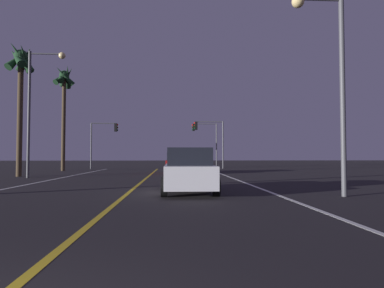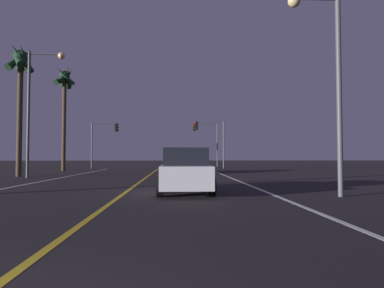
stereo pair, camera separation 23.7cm
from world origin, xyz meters
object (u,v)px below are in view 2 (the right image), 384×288
(traffic_light_far_right, at_px, (206,135))
(palm_tree_left_mid, at_px, (21,71))
(traffic_light_near_right, at_px, (209,133))
(car_ahead_far, at_px, (177,163))
(street_lamp_left_mid, at_px, (37,97))
(palm_tree_left_far, at_px, (65,87))
(traffic_light_near_left, at_px, (105,135))
(car_lead_same_lane, at_px, (185,171))
(street_lamp_right_near, at_px, (326,66))

(traffic_light_far_right, relative_size, palm_tree_left_mid, 0.60)
(traffic_light_near_right, bearing_deg, car_ahead_far, 69.33)
(street_lamp_left_mid, height_order, palm_tree_left_far, palm_tree_left_far)
(car_ahead_far, distance_m, traffic_light_far_right, 15.89)
(traffic_light_near_left, height_order, traffic_light_far_right, traffic_light_far_right)
(traffic_light_near_left, bearing_deg, traffic_light_far_right, 25.55)
(car_lead_same_lane, height_order, street_lamp_left_mid, street_lamp_left_mid)
(street_lamp_left_mid, distance_m, palm_tree_left_far, 10.39)
(traffic_light_near_right, height_order, palm_tree_left_mid, palm_tree_left_mid)
(palm_tree_left_far, bearing_deg, traffic_light_near_left, 58.33)
(street_lamp_right_near, bearing_deg, car_lead_same_lane, -17.54)
(street_lamp_left_mid, bearing_deg, traffic_light_near_right, 48.81)
(traffic_light_far_right, bearing_deg, palm_tree_left_mid, 52.12)
(traffic_light_near_left, bearing_deg, traffic_light_near_right, 0.00)
(street_lamp_left_mid, relative_size, palm_tree_left_mid, 0.89)
(traffic_light_near_right, bearing_deg, palm_tree_left_mid, 42.34)
(traffic_light_near_left, bearing_deg, palm_tree_left_far, -121.67)
(traffic_light_near_left, bearing_deg, street_lamp_left_mid, -95.07)
(traffic_light_near_left, distance_m, palm_tree_left_mid, 13.95)
(palm_tree_left_mid, bearing_deg, car_lead_same_lane, -43.12)
(traffic_light_near_right, distance_m, traffic_light_far_right, 5.50)
(street_lamp_left_mid, bearing_deg, traffic_light_near_left, 84.93)
(traffic_light_near_right, relative_size, palm_tree_left_mid, 0.57)
(street_lamp_right_near, xyz_separation_m, street_lamp_left_mid, (-14.25, 10.55, 0.66))
(traffic_light_near_right, height_order, palm_tree_left_far, palm_tree_left_far)
(car_lead_same_lane, height_order, palm_tree_left_far, palm_tree_left_far)
(car_lead_same_lane, bearing_deg, palm_tree_left_mid, 46.88)
(street_lamp_right_near, distance_m, palm_tree_left_mid, 20.12)
(car_lead_same_lane, distance_m, street_lamp_left_mid, 13.71)
(street_lamp_right_near, relative_size, street_lamp_left_mid, 0.86)
(palm_tree_left_far, bearing_deg, traffic_light_near_right, 17.93)
(traffic_light_near_right, distance_m, palm_tree_left_far, 15.53)
(car_ahead_far, height_order, street_lamp_right_near, street_lamp_right_near)
(traffic_light_near_left, distance_m, palm_tree_left_far, 6.85)
(traffic_light_far_right, relative_size, street_lamp_left_mid, 0.68)
(car_lead_same_lane, xyz_separation_m, palm_tree_left_mid, (-11.09, 10.38, 6.47))
(street_lamp_left_mid, bearing_deg, street_lamp_right_near, -36.50)
(car_ahead_far, bearing_deg, traffic_light_near_left, 39.13)
(traffic_light_near_left, height_order, street_lamp_left_mid, street_lamp_left_mid)
(car_ahead_far, distance_m, street_lamp_right_near, 16.73)
(car_ahead_far, distance_m, street_lamp_left_mid, 11.24)
(car_lead_same_lane, relative_size, traffic_light_far_right, 0.77)
(traffic_light_near_left, relative_size, palm_tree_left_mid, 0.54)
(car_lead_same_lane, height_order, traffic_light_far_right, traffic_light_far_right)
(traffic_light_near_left, distance_m, street_lamp_left_mid, 14.66)
(car_lead_same_lane, bearing_deg, street_lamp_right_near, -107.54)
(traffic_light_far_right, bearing_deg, car_ahead_far, 76.24)
(traffic_light_near_right, relative_size, traffic_light_near_left, 1.05)
(street_lamp_right_near, distance_m, street_lamp_left_mid, 17.74)
(car_ahead_far, distance_m, traffic_light_near_left, 12.71)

